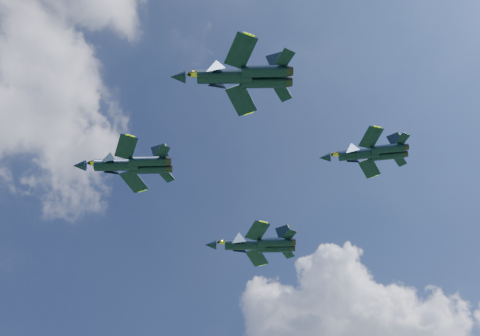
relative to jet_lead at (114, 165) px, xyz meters
The scene contains 4 objects.
jet_lead is the anchor object (origin of this frame).
jet_left 24.11m from the jet_lead, 83.28° to the right, with size 15.94×14.21×4.12m.
jet_right 27.22m from the jet_lead, ahead, with size 15.66×14.00×4.05m.
jet_slot 37.43m from the jet_lead, 42.90° to the right, with size 12.16×12.50×3.35m.
Camera 1 is at (-36.36, -42.21, 3.60)m, focal length 40.00 mm.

